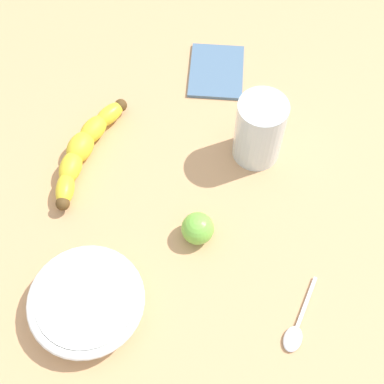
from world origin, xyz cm
name	(u,v)px	position (x,y,z in cm)	size (l,w,h in cm)	color
wooden_tabletop	(167,191)	(0.00, 0.00, 1.50)	(120.00, 120.00, 3.00)	tan
banana	(84,149)	(-5.00, -13.24, 4.91)	(20.82, 9.43, 3.81)	yellow
smoothie_glass	(259,132)	(-7.21, 13.66, 8.31)	(7.44, 7.44, 11.52)	silver
ceramic_bowl	(87,302)	(19.55, -8.90, 5.22)	(15.54, 15.54, 3.66)	white
lime_fruit	(198,228)	(7.97, 5.19, 5.36)	(4.73, 4.73, 4.73)	#75C142
teaspoon	(294,334)	(21.74, 18.71, 3.40)	(10.94, 5.50, 0.80)	silver
folded_napkin	(216,71)	(-23.60, 6.88, 3.30)	(12.03, 9.26, 0.60)	slate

